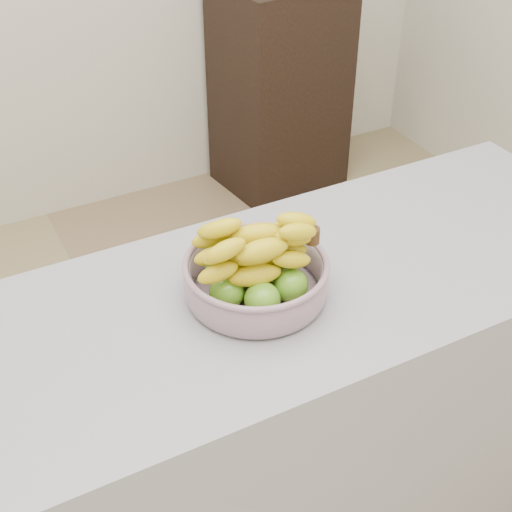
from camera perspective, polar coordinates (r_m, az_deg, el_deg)
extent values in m
cube|color=#97969E|center=(1.77, -2.66, -15.35)|extent=(2.00, 0.60, 0.90)
cube|color=black|center=(3.44, 1.94, 13.31)|extent=(0.59, 0.50, 0.98)
cylinder|color=#96A7B4|center=(1.47, 0.00, -2.96)|extent=(0.25, 0.25, 0.01)
torus|color=#96A7B4|center=(1.42, 0.00, -0.63)|extent=(0.30, 0.30, 0.01)
sphere|color=#549A1A|center=(1.39, 0.50, -3.52)|extent=(0.07, 0.07, 0.07)
sphere|color=#549A1A|center=(1.42, 2.78, -2.31)|extent=(0.07, 0.07, 0.07)
sphere|color=#549A1A|center=(1.48, 2.20, -0.55)|extent=(0.07, 0.07, 0.07)
sphere|color=#549A1A|center=(1.50, -0.47, 0.04)|extent=(0.07, 0.07, 0.07)
sphere|color=#549A1A|center=(1.46, -2.70, -1.05)|extent=(0.07, 0.07, 0.07)
sphere|color=#549A1A|center=(1.41, -2.32, -2.84)|extent=(0.07, 0.07, 0.07)
ellipsoid|color=yellow|center=(1.38, -0.08, -1.53)|extent=(0.19, 0.08, 0.04)
ellipsoid|color=yellow|center=(1.42, -0.39, -0.37)|extent=(0.19, 0.10, 0.04)
ellipsoid|color=yellow|center=(1.45, -0.69, 0.72)|extent=(0.19, 0.12, 0.04)
ellipsoid|color=yellow|center=(1.38, 0.18, 0.16)|extent=(0.19, 0.07, 0.04)
ellipsoid|color=yellow|center=(1.42, -0.17, 1.36)|extent=(0.18, 0.13, 0.04)
ellipsoid|color=yellow|center=(1.38, 0.24, 1.78)|extent=(0.19, 0.10, 0.04)
ellipsoid|color=yellow|center=(1.34, 0.51, 0.47)|extent=(0.19, 0.06, 0.04)
cylinder|color=#402914|center=(1.41, 4.53, 1.66)|extent=(0.03, 0.03, 0.03)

